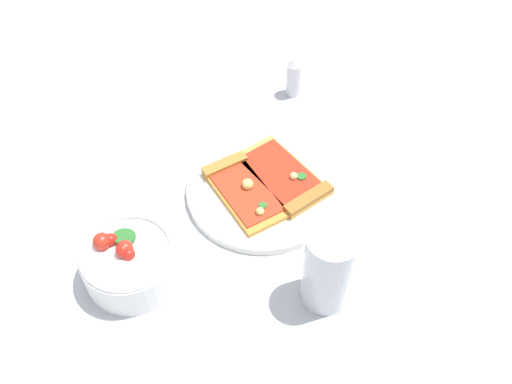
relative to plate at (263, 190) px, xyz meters
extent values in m
plane|color=silver|center=(-0.03, 0.04, -0.01)|extent=(2.40, 2.40, 0.00)
cylinder|color=white|center=(0.00, 0.00, 0.00)|extent=(0.25, 0.25, 0.01)
cube|color=gold|center=(-0.01, -0.04, 0.01)|extent=(0.17, 0.12, 0.01)
cube|color=#A36B2D|center=(-0.08, -0.02, 0.02)|extent=(0.04, 0.09, 0.02)
cube|color=#B22D19|center=(-0.01, -0.04, 0.02)|extent=(0.15, 0.10, 0.00)
sphere|color=#F2D87F|center=(-0.03, -0.04, 0.02)|extent=(0.01, 0.01, 0.01)
cylinder|color=#2D722D|center=(-0.04, -0.05, 0.02)|extent=(0.02, 0.02, 0.00)
cube|color=gold|center=(0.01, 0.03, 0.01)|extent=(0.17, 0.12, 0.01)
cube|color=#B77A33|center=(0.07, 0.01, 0.02)|extent=(0.04, 0.08, 0.02)
cube|color=red|center=(0.01, 0.03, 0.02)|extent=(0.14, 0.10, 0.00)
sphere|color=#EAD172|center=(0.01, 0.02, 0.02)|extent=(0.02, 0.02, 0.02)
sphere|color=#EAD172|center=(-0.04, 0.05, 0.02)|extent=(0.01, 0.01, 0.01)
cylinder|color=#2D722D|center=(-0.04, 0.04, 0.02)|extent=(0.01, 0.01, 0.00)
cylinder|color=white|center=(0.04, 0.24, 0.02)|extent=(0.13, 0.13, 0.06)
torus|color=white|center=(0.04, 0.24, 0.05)|extent=(0.13, 0.13, 0.01)
sphere|color=red|center=(0.04, 0.24, 0.06)|extent=(0.02, 0.02, 0.02)
sphere|color=red|center=(0.04, 0.24, 0.06)|extent=(0.02, 0.02, 0.02)
sphere|color=red|center=(0.04, 0.24, 0.05)|extent=(0.02, 0.02, 0.02)
sphere|color=red|center=(0.08, 0.25, 0.06)|extent=(0.03, 0.03, 0.03)
sphere|color=red|center=(0.07, 0.24, 0.06)|extent=(0.02, 0.02, 0.02)
cylinder|color=#2D722D|center=(0.06, 0.23, 0.06)|extent=(0.04, 0.04, 0.01)
cylinder|color=silver|center=(-0.19, 0.09, 0.06)|extent=(0.07, 0.07, 0.13)
cylinder|color=#592D0F|center=(-0.19, 0.09, 0.05)|extent=(0.06, 0.06, 0.10)
cube|color=white|center=(-0.18, 0.08, 0.09)|extent=(0.02, 0.02, 0.02)
cube|color=white|center=(-0.18, 0.10, 0.09)|extent=(0.02, 0.02, 0.02)
cylinder|color=silver|center=(0.12, -0.23, 0.03)|extent=(0.03, 0.03, 0.07)
cone|color=silver|center=(0.12, -0.23, 0.07)|extent=(0.03, 0.03, 0.01)
camera|label=1|loc=(-0.38, 0.46, 0.70)|focal=40.02mm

